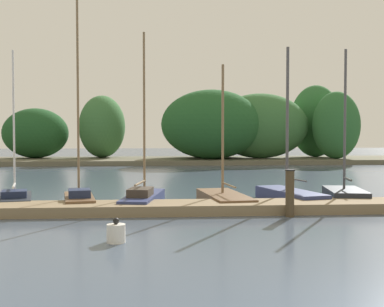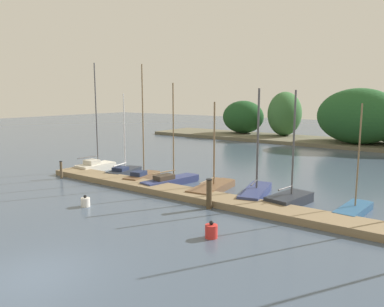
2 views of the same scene
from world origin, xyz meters
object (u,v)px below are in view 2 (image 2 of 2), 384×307
sailboat_3 (171,180)px  channel_buoy_1 (85,202)px  sailboat_0 (97,165)px  sailboat_2 (143,175)px  sailboat_4 (213,187)px  sailboat_7 (354,209)px  channel_buoy_0 (211,231)px  mooring_piling_0 (61,170)px  sailboat_1 (124,171)px  sailboat_6 (291,198)px  sailboat_5 (256,191)px  mooring_piling_1 (209,194)px

sailboat_3 → channel_buoy_1: size_ratio=10.33×
sailboat_0 → sailboat_2: 5.25m
sailboat_4 → sailboat_7: 7.92m
channel_buoy_0 → mooring_piling_0: bearing=168.0°
sailboat_1 → sailboat_3: bearing=-108.1°
sailboat_2 → channel_buoy_0: sailboat_2 is taller
sailboat_0 → sailboat_4: (10.60, -0.04, -0.14)m
sailboat_6 → sailboat_7: (3.12, 0.32, -0.10)m
sailboat_6 → channel_buoy_1: (-8.39, -6.68, -0.10)m
sailboat_7 → channel_buoy_1: bearing=125.5°
sailboat_3 → channel_buoy_1: sailboat_3 is taller
channel_buoy_0 → channel_buoy_1: bearing=-178.1°
sailboat_2 → sailboat_6: 10.17m
sailboat_2 → sailboat_5: 8.04m
mooring_piling_1 → sailboat_6: bearing=46.4°
sailboat_4 → mooring_piling_0: size_ratio=4.39×
sailboat_6 → channel_buoy_1: 10.73m
sailboat_2 → sailboat_7: 13.30m
sailboat_2 → sailboat_5: sailboat_2 is taller
sailboat_4 → sailboat_5: 2.67m
sailboat_1 → channel_buoy_0: bearing=-131.4°
sailboat_0 → sailboat_4: bearing=-88.5°
sailboat_1 → sailboat_5: size_ratio=0.95×
sailboat_2 → channel_buoy_0: bearing=-132.2°
sailboat_0 → mooring_piling_0: size_ratio=6.64×
sailboat_1 → channel_buoy_1: sailboat_1 is taller
sailboat_1 → mooring_piling_1: sailboat_1 is taller
sailboat_5 → sailboat_6: 2.18m
sailboat_4 → sailboat_7: (7.91, 0.45, -0.02)m
sailboat_3 → sailboat_6: (7.81, 0.36, 0.02)m
sailboat_6 → mooring_piling_1: (-3.05, -3.19, 0.44)m
sailboat_0 → sailboat_6: 15.39m
sailboat_2 → mooring_piling_0: (-4.99, -2.85, 0.24)m
sailboat_5 → sailboat_6: sailboat_5 is taller
sailboat_0 → sailboat_2: (5.24, -0.44, -0.03)m
sailboat_3 → mooring_piling_0: 7.94m
sailboat_7 → channel_buoy_1: 13.47m
sailboat_4 → sailboat_5: (2.63, 0.43, 0.08)m
sailboat_3 → channel_buoy_0: (7.02, -6.06, -0.04)m
channel_buoy_0 → sailboat_1: bearing=151.1°
sailboat_5 → channel_buoy_0: 6.86m
sailboat_6 → sailboat_7: size_ratio=1.12×
sailboat_0 → sailboat_3: (7.58, -0.27, -0.08)m
channel_buoy_1 → sailboat_3: bearing=84.7°
sailboat_2 → channel_buoy_1: bearing=-174.1°
sailboat_0 → sailboat_4: 10.60m
sailboat_6 → sailboat_5: bearing=91.6°
mooring_piling_0 → mooring_piling_1: mooring_piling_1 is taller
sailboat_0 → sailboat_1: sailboat_0 is taller
sailboat_0 → sailboat_7: (18.51, 0.42, -0.16)m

